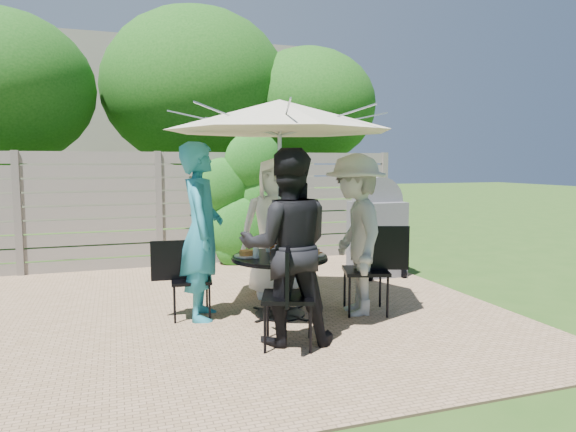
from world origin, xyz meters
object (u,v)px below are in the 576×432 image
object	(u,v)px
glass_left	(256,251)
glass_front	(292,253)
person_right	(356,235)
bbq_grill	(377,231)
chair_front	(288,317)
chair_right	(367,288)
plate_left	(246,254)
glass_right	(302,247)
plate_front	(283,260)
syrup_jug	(274,248)
umbrella	(279,116)
person_front	(287,247)
glass_back	(269,246)
patio_table	(280,274)
person_left	(202,232)
chair_back	(274,274)
coffee_cup	(287,247)
person_back	(274,228)
plate_right	(313,253)
plate_back	(277,248)
plate_extra	(300,258)
chair_left	(190,295)

from	to	relation	value
glass_left	glass_front	bearing A→B (deg)	-36.10
person_right	bbq_grill	xyz separation A→B (m)	(1.14, 1.62, -0.22)
chair_front	chair_right	bearing A→B (deg)	-38.32
plate_left	glass_left	distance (m)	0.15
chair_front	glass_right	size ratio (longest dim) A/B	6.81
glass_right	person_right	bearing A→B (deg)	-23.52
plate_front	syrup_jug	size ratio (longest dim) A/B	1.63
glass_right	syrup_jug	xyz separation A→B (m)	(-0.32, 0.02, 0.01)
umbrella	glass_front	bearing A→B (deg)	-81.10
chair_front	plate_front	world-z (taller)	chair_front
person_front	glass_back	size ratio (longest dim) A/B	12.89
patio_table	person_left	size ratio (longest dim) A/B	0.65
chair_back	chair_front	xyz separation A→B (m)	(-0.44, -1.88, 0.03)
umbrella	chair_front	world-z (taller)	umbrella
umbrella	glass_left	xyz separation A→B (m)	(-0.28, -0.04, -1.42)
plate_front	bbq_grill	xyz separation A→B (m)	(2.03, 1.78, -0.03)
umbrella	chair_front	xyz separation A→B (m)	(-0.22, -0.94, -1.87)
syrup_jug	coffee_cup	distance (m)	0.23
glass_back	glass_right	bearing A→B (deg)	-36.10
person_back	plate_right	world-z (taller)	person_back
plate_back	glass_front	world-z (taller)	glass_front
plate_left	coffee_cup	size ratio (longest dim) A/B	2.17
bbq_grill	plate_front	bearing A→B (deg)	-139.91
chair_right	glass_back	world-z (taller)	chair_right
person_left	bbq_grill	distance (m)	3.04
glass_front	bbq_grill	size ratio (longest dim) A/B	0.10
chair_right	coffee_cup	distance (m)	0.99
person_left	bbq_grill	size ratio (longest dim) A/B	1.29
glass_back	bbq_grill	world-z (taller)	bbq_grill
plate_extra	coffee_cup	distance (m)	0.53
person_front	umbrella	bearing A→B (deg)	-90.00
glass_left	glass_right	distance (m)	0.56
person_back	glass_front	distance (m)	1.10
plate_left	syrup_jug	world-z (taller)	syrup_jug
person_left	chair_right	world-z (taller)	person_left
bbq_grill	person_right	bearing A→B (deg)	-126.34
person_front	plate_extra	distance (m)	0.60
person_back	person_front	xyz separation A→B (m)	(-0.38, -1.62, 0.04)
umbrella	person_right	bearing A→B (deg)	-13.10
patio_table	umbrella	distance (m)	1.69
person_right	bbq_grill	distance (m)	1.99
chair_front	chair_right	distance (m)	1.37
chair_back	syrup_jug	xyz separation A→B (m)	(-0.26, -0.88, 0.49)
chair_right	glass_front	world-z (taller)	chair_right
plate_extra	chair_left	bearing A→B (deg)	152.30
chair_left	person_front	size ratio (longest dim) A/B	0.48
chair_left	glass_back	bearing A→B (deg)	9.00
chair_left	chair_right	bearing A→B (deg)	-7.91
patio_table	chair_back	world-z (taller)	chair_back
plate_extra	glass_back	distance (m)	0.63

